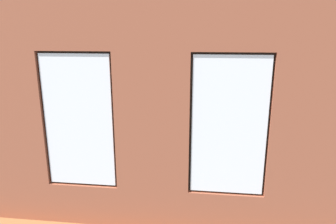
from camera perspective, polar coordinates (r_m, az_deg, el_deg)
name	(u,v)px	position (r m, az deg, el deg)	size (l,w,h in m)	color
ground_plane	(172,159)	(6.99, 0.77, -8.86)	(6.46, 5.92, 0.10)	brown
brick_wall_with_windows	(152,109)	(3.97, -3.09, 0.51)	(5.86, 0.30, 3.53)	#9E5138
white_wall_right	(41,79)	(7.18, -23.00, 5.74)	(0.10, 4.92, 3.53)	white
couch_by_window	(164,184)	(5.09, -0.69, -13.62)	(2.00, 0.87, 0.80)	black
couch_left	(275,150)	(6.83, 19.71, -6.87)	(1.00, 1.96, 0.80)	black
coffee_table	(167,138)	(7.08, -0.23, -5.06)	(1.22, 0.72, 0.40)	tan
cup_ceramic	(170,136)	(6.93, 0.41, -4.58)	(0.09, 0.09, 0.10)	#B23D38
candle_jar	(151,135)	(6.99, -3.33, -4.32)	(0.08, 0.08, 0.13)	#B7333D
table_plant_small	(167,132)	(7.02, -0.23, -3.74)	(0.14, 0.14, 0.22)	brown
remote_silver	(161,134)	(7.16, -1.36, -4.29)	(0.05, 0.17, 0.02)	#B2B2B7
media_console	(72,134)	(7.93, -17.82, -4.09)	(1.07, 0.42, 0.57)	black
tv_flatscreen	(70,110)	(7.75, -18.18, 0.45)	(1.05, 0.20, 0.72)	black
papasan_chair	(147,114)	(8.77, -4.10, -0.47)	(1.14, 1.14, 0.71)	olive
potted_plant_beside_window_right	(37,156)	(5.50, -23.67, -7.61)	(1.06, 1.13, 1.38)	brown
potted_plant_mid_room_small	(213,132)	(7.58, 8.59, -3.82)	(0.27, 0.27, 0.53)	brown
potted_plant_foreground_right	(102,104)	(9.01, -12.52, 1.51)	(0.90, 0.85, 1.34)	brown
potted_plant_corner_near_left	(264,115)	(8.78, 17.83, -0.60)	(0.57, 0.57, 0.78)	#47423D
potted_plant_between_couches	(255,174)	(5.06, 16.26, -11.27)	(0.52, 0.52, 0.85)	beige
potted_plant_corner_far_left	(318,165)	(5.03, 26.59, -8.96)	(0.87, 0.95, 1.45)	#47423D
potted_plant_near_tv	(75,130)	(6.70, -17.29, -3.21)	(0.81, 0.81, 1.36)	#9E5638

